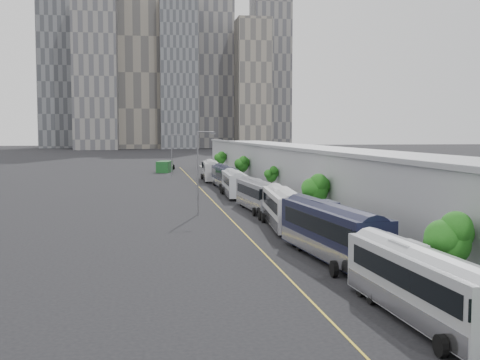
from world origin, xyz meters
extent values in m
cube|color=gray|center=(9.00, 55.00, 0.06)|extent=(10.00, 170.00, 0.12)
cube|color=gold|center=(-1.50, 55.00, 0.01)|extent=(0.12, 160.00, 0.02)
cube|color=gray|center=(13.00, 55.00, 3.40)|extent=(12.00, 160.00, 6.80)
cube|color=gray|center=(13.00, 55.00, 5.85)|extent=(12.45, 160.40, 2.57)
cube|color=gray|center=(7.10, 55.00, 7.00)|extent=(0.30, 160.00, 0.40)
cube|color=slate|center=(-35.00, 300.00, 47.50)|extent=(22.00, 22.00, 95.00)
cube|color=gray|center=(-12.00, 320.00, 60.00)|extent=(26.00, 24.00, 120.00)
cube|color=slate|center=(8.00, 310.00, 40.00)|extent=(20.00, 20.00, 80.00)
cube|color=slate|center=(28.00, 330.00, 52.50)|extent=(24.00, 24.00, 105.00)
cube|color=gray|center=(48.00, 305.00, 35.00)|extent=(18.00, 18.00, 70.00)
cube|color=slate|center=(-55.00, 340.00, 55.00)|extent=(28.00, 26.00, 110.00)
cube|color=slate|center=(65.00, 340.00, 45.00)|extent=(22.00, 22.00, 90.00)
cube|color=#A5A8AF|center=(2.67, 6.45, 1.80)|extent=(2.97, 12.27, 2.95)
cube|color=black|center=(2.67, 6.26, 2.33)|extent=(2.97, 10.81, 1.00)
cube|color=silver|center=(2.67, 6.45, 0.86)|extent=(3.00, 12.03, 0.94)
cube|color=#A5A8AF|center=(2.67, 7.85, 3.42)|extent=(1.31, 2.11, 0.28)
cube|color=black|center=(2.72, 20.48, 2.03)|extent=(4.08, 13.89, 3.32)
cube|color=black|center=(2.72, 20.27, 2.62)|extent=(3.98, 12.26, 1.13)
cube|color=silver|center=(2.72, 20.48, 0.97)|extent=(4.09, 13.62, 1.06)
cube|color=black|center=(2.72, 22.06, 3.84)|extent=(1.59, 2.44, 0.32)
cube|color=silver|center=(2.61, 35.13, 1.85)|extent=(3.59, 12.68, 3.03)
cube|color=black|center=(2.61, 34.94, 2.40)|extent=(3.51, 11.19, 1.03)
cube|color=silver|center=(2.61, 35.13, 0.88)|extent=(3.60, 12.43, 0.97)
cube|color=silver|center=(2.61, 36.58, 3.51)|extent=(1.43, 2.22, 0.29)
cube|color=slate|center=(2.53, 47.50, 1.79)|extent=(3.21, 12.21, 2.93)
cube|color=black|center=(2.53, 47.31, 2.31)|extent=(3.17, 10.77, 0.99)
cube|color=silver|center=(2.53, 47.50, 0.85)|extent=(3.24, 11.97, 0.94)
cube|color=slate|center=(2.53, 48.89, 3.39)|extent=(1.34, 2.12, 0.28)
cube|color=silver|center=(2.07, 63.00, 1.83)|extent=(3.02, 12.49, 3.00)
cube|color=black|center=(2.07, 62.81, 2.38)|extent=(3.01, 11.00, 1.02)
cube|color=silver|center=(2.07, 63.00, 0.87)|extent=(3.04, 12.24, 0.96)
cube|color=silver|center=(2.07, 64.43, 3.48)|extent=(1.33, 2.15, 0.29)
cube|color=black|center=(2.49, 76.86, 1.83)|extent=(2.81, 12.43, 3.00)
cube|color=black|center=(2.49, 76.67, 2.37)|extent=(2.83, 10.95, 1.02)
cube|color=silver|center=(2.49, 76.86, 0.87)|extent=(2.84, 12.18, 0.96)
cube|color=black|center=(2.49, 78.29, 3.47)|extent=(1.29, 2.13, 0.29)
cube|color=#BABABC|center=(1.79, 90.73, 1.90)|extent=(3.39, 12.96, 3.11)
cube|color=black|center=(1.79, 90.54, 2.46)|extent=(3.35, 11.43, 1.06)
cube|color=silver|center=(1.79, 90.73, 0.90)|extent=(3.41, 12.71, 0.99)
cube|color=#BABABC|center=(1.79, 92.21, 3.60)|extent=(1.42, 2.25, 0.30)
cylinder|color=black|center=(5.32, 8.99, 1.75)|extent=(0.18, 0.18, 3.51)
sphere|color=#195A14|center=(5.32, 8.99, 3.58)|extent=(2.45, 2.45, 2.45)
cylinder|color=black|center=(5.59, 34.63, 1.86)|extent=(0.18, 0.18, 3.71)
sphere|color=#195A14|center=(5.59, 34.63, 3.77)|extent=(2.43, 2.43, 2.43)
cylinder|color=black|center=(6.06, 56.78, 1.75)|extent=(0.18, 0.18, 3.50)
sphere|color=#195A14|center=(6.06, 56.78, 3.43)|extent=(1.48, 1.48, 1.48)
cylinder|color=black|center=(5.70, 78.84, 1.86)|extent=(0.18, 0.18, 3.72)
sphere|color=#195A14|center=(5.70, 78.84, 3.74)|extent=(2.20, 2.20, 2.20)
cylinder|color=black|center=(5.66, 107.74, 1.76)|extent=(0.18, 0.18, 3.53)
sphere|color=#195A14|center=(5.66, 107.74, 3.58)|extent=(2.28, 2.28, 2.28)
cylinder|color=#59595E|center=(-4.54, 45.23, 4.55)|extent=(0.18, 0.18, 9.11)
cylinder|color=#59595E|center=(-3.64, 45.23, 9.01)|extent=(1.80, 0.14, 0.14)
cube|color=#59595E|center=(-2.84, 45.23, 8.86)|extent=(0.50, 0.22, 0.18)
cylinder|color=#59595E|center=(-4.91, 102.72, 4.31)|extent=(0.18, 0.18, 8.61)
cylinder|color=#59595E|center=(-4.01, 102.72, 8.51)|extent=(1.80, 0.14, 0.14)
cube|color=#59595E|center=(-3.21, 102.72, 8.36)|extent=(0.50, 0.22, 0.18)
cube|color=#15471C|center=(-5.98, 115.95, 1.25)|extent=(3.96, 6.76, 2.50)
imported|color=black|center=(-4.79, 127.39, 0.88)|extent=(3.26, 6.48, 1.76)
camera|label=1|loc=(-10.12, -19.82, 8.99)|focal=45.00mm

